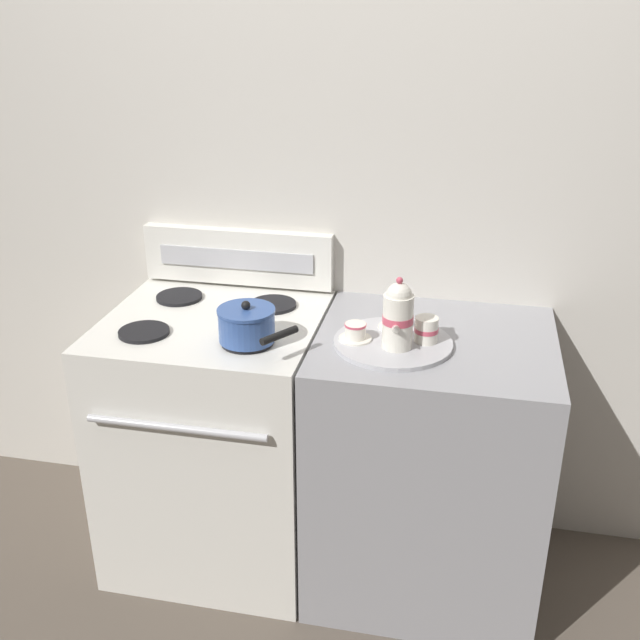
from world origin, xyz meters
TOP-DOWN VIEW (x-y plane):
  - ground_plane at (0.00, 0.00)m, footprint 6.00×6.00m
  - wall_back at (0.00, 0.35)m, footprint 6.00×0.05m
  - stove at (-0.37, -0.00)m, footprint 0.70×0.69m
  - control_panel at (-0.37, 0.30)m, footprint 0.69×0.05m
  - side_counter at (0.35, 0.00)m, footprint 0.74×0.66m
  - saucepan at (-0.20, -0.15)m, footprint 0.26×0.23m
  - serving_tray at (0.23, -0.07)m, footprint 0.36×0.36m
  - teapot at (0.24, -0.11)m, footprint 0.09×0.15m
  - teacup_left at (0.12, -0.08)m, footprint 0.10×0.10m
  - teacup_right at (0.22, 0.03)m, footprint 0.10×0.10m
  - creamer_jug at (0.33, -0.05)m, footprint 0.07×0.07m

SIDE VIEW (x-z plane):
  - ground_plane at x=0.00m, z-range 0.00..0.00m
  - side_counter at x=0.35m, z-range 0.00..0.91m
  - stove at x=-0.37m, z-range 0.00..0.92m
  - serving_tray at x=0.23m, z-range 0.91..0.93m
  - teacup_left at x=0.12m, z-range 0.92..0.98m
  - teacup_right at x=0.22m, z-range 0.92..0.98m
  - creamer_jug at x=0.33m, z-range 0.93..1.00m
  - saucepan at x=-0.20m, z-range 0.91..1.04m
  - control_panel at x=-0.37m, z-range 0.92..1.12m
  - teapot at x=0.24m, z-range 0.92..1.14m
  - wall_back at x=0.00m, z-range 0.00..2.20m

